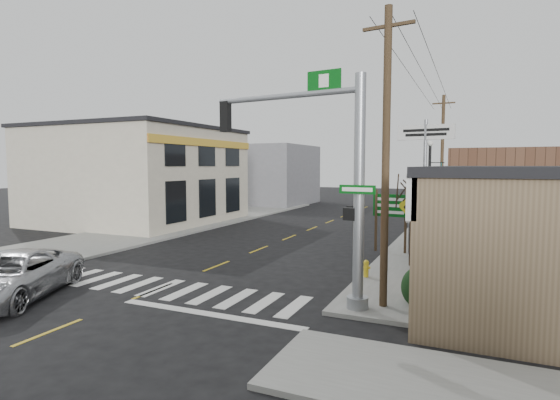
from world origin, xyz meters
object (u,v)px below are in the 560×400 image
at_px(guide_sign, 391,212).
at_px(lamp_post, 430,186).
at_px(suv, 11,276).
at_px(utility_pole_far, 442,156).
at_px(fire_hydrant, 366,268).
at_px(bare_tree, 413,182).
at_px(utility_pole_near, 386,156).
at_px(dance_center_sign, 425,149).
at_px(traffic_signal_pole, 331,167).

bearing_deg(guide_sign, lamp_post, 57.64).
xyz_separation_m(suv, utility_pole_far, (11.17, 26.31, 4.19)).
relative_size(suv, fire_hydrant, 8.47).
bearing_deg(fire_hydrant, suv, -145.20).
relative_size(bare_tree, utility_pole_far, 0.47).
xyz_separation_m(lamp_post, utility_pole_near, (-0.39, -10.11, 1.30)).
height_order(dance_center_sign, utility_pole_far, utility_pole_far).
bearing_deg(fire_hydrant, dance_center_sign, 84.73).
distance_m(dance_center_sign, utility_pole_near, 13.66).
distance_m(guide_sign, utility_pole_near, 8.65).
xyz_separation_m(lamp_post, bare_tree, (-0.31, -4.41, 0.36)).
relative_size(traffic_signal_pole, bare_tree, 1.57).
relative_size(lamp_post, bare_tree, 1.22).
bearing_deg(suv, guide_sign, 27.14).
relative_size(dance_center_sign, utility_pole_far, 0.72).
bearing_deg(utility_pole_far, traffic_signal_pole, -90.65).
bearing_deg(traffic_signal_pole, lamp_post, 86.58).
xyz_separation_m(traffic_signal_pole, guide_sign, (0.26, 8.71, -2.18)).
bearing_deg(dance_center_sign, guide_sign, -93.12).
height_order(suv, traffic_signal_pole, traffic_signal_pole).
distance_m(bare_tree, utility_pole_far, 16.93).
bearing_deg(dance_center_sign, bare_tree, -80.78).
distance_m(traffic_signal_pole, fire_hydrant, 5.21).
distance_m(lamp_post, bare_tree, 4.43).
bearing_deg(utility_pole_near, suv, -153.47).
bearing_deg(lamp_post, utility_pole_far, 88.93).
relative_size(traffic_signal_pole, fire_hydrant, 10.79).
xyz_separation_m(guide_sign, utility_pole_far, (1.34, 14.38, 2.90)).
relative_size(fire_hydrant, utility_pole_near, 0.07).
xyz_separation_m(guide_sign, bare_tree, (1.28, -2.49, 1.54)).
distance_m(fire_hydrant, bare_tree, 4.26).
distance_m(suv, fire_hydrant, 11.97).
bearing_deg(bare_tree, dance_center_sign, 92.22).
height_order(fire_hydrant, utility_pole_near, utility_pole_near).
bearing_deg(lamp_post, guide_sign, -131.99).
xyz_separation_m(suv, dance_center_sign, (10.80, 17.37, 4.45)).
bearing_deg(suv, utility_pole_near, -4.69).
height_order(suv, dance_center_sign, dance_center_sign).
bearing_deg(utility_pole_near, bare_tree, 97.04).
bearing_deg(utility_pole_near, traffic_signal_pole, -152.88).
relative_size(fire_hydrant, lamp_post, 0.12).
height_order(traffic_signal_pole, utility_pole_far, utility_pole_far).
xyz_separation_m(suv, lamp_post, (11.42, 13.84, 2.48)).
height_order(traffic_signal_pole, lamp_post, traffic_signal_pole).
relative_size(lamp_post, dance_center_sign, 0.79).
bearing_deg(traffic_signal_pole, dance_center_sign, 91.51).
distance_m(guide_sign, lamp_post, 2.76).
distance_m(fire_hydrant, lamp_post, 7.70).
xyz_separation_m(traffic_signal_pole, lamp_post, (1.86, 10.62, -0.99)).
xyz_separation_m(traffic_signal_pole, dance_center_sign, (1.23, 14.15, 0.98)).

